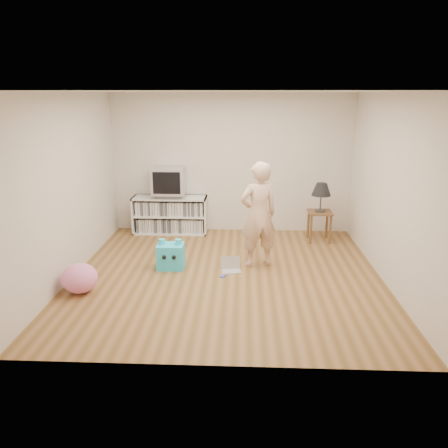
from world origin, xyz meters
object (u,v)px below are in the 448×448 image
at_px(crt_tv, 169,180).
at_px(laptop, 231,267).
at_px(plush_pink, 80,278).
at_px(plush_blue, 171,256).
at_px(person, 258,215).
at_px(media_unit, 170,215).
at_px(table_lamp, 321,190).
at_px(dvd_deck, 169,195).
at_px(side_table, 320,219).

height_order(crt_tv, laptop, crt_tv).
height_order(laptop, plush_pink, plush_pink).
xyz_separation_m(plush_blue, plush_pink, (-1.08, -0.90, 0.00)).
xyz_separation_m(laptop, plush_blue, (-0.92, 0.06, 0.14)).
bearing_deg(laptop, person, 19.90).
bearing_deg(plush_blue, person, 6.42).
relative_size(laptop, plush_pink, 0.69).
relative_size(media_unit, table_lamp, 2.72).
relative_size(dvd_deck, person, 0.28).
xyz_separation_m(side_table, plush_blue, (-2.47, -1.41, -0.22)).
bearing_deg(side_table, media_unit, 172.07).
height_order(crt_tv, table_lamp, crt_tv).
relative_size(crt_tv, plush_blue, 1.29).
xyz_separation_m(media_unit, person, (1.62, -1.63, 0.46)).
relative_size(table_lamp, plush_blue, 1.11).
distance_m(media_unit, person, 2.35).
xyz_separation_m(side_table, person, (-1.14, -1.24, 0.40)).
bearing_deg(person, plush_blue, -13.43).
xyz_separation_m(table_lamp, laptop, (-1.55, -1.47, -0.89)).
relative_size(side_table, table_lamp, 1.07).
bearing_deg(table_lamp, side_table, 0.00).
distance_m(laptop, plush_blue, 0.94).
bearing_deg(crt_tv, side_table, -7.54).
distance_m(media_unit, dvd_deck, 0.39).
xyz_separation_m(table_lamp, plush_blue, (-2.47, -1.41, -0.74)).
height_order(side_table, plush_blue, side_table).
height_order(table_lamp, plush_pink, table_lamp).
relative_size(media_unit, plush_blue, 3.01).
bearing_deg(dvd_deck, plush_blue, -80.58).
distance_m(dvd_deck, laptop, 2.31).
bearing_deg(side_table, table_lamp, 180.00).
height_order(crt_tv, plush_pink, crt_tv).
relative_size(dvd_deck, laptop, 1.39).
height_order(crt_tv, plush_blue, crt_tv).
relative_size(side_table, plush_blue, 1.18).
xyz_separation_m(dvd_deck, table_lamp, (2.77, -0.37, 0.21)).
xyz_separation_m(dvd_deck, laptop, (1.22, -1.84, -0.68)).
height_order(table_lamp, laptop, table_lamp).
height_order(dvd_deck, laptop, dvd_deck).
bearing_deg(person, laptop, 8.73).
xyz_separation_m(crt_tv, plush_pink, (-0.79, -2.68, -0.82)).
xyz_separation_m(crt_tv, side_table, (2.77, -0.37, -0.60)).
xyz_separation_m(dvd_deck, crt_tv, (0.00, -0.00, 0.29)).
height_order(side_table, plush_pink, side_table).
relative_size(dvd_deck, crt_tv, 0.75).
bearing_deg(plush_pink, plush_blue, 39.83).
height_order(side_table, table_lamp, table_lamp).
bearing_deg(dvd_deck, side_table, -7.61).
distance_m(side_table, person, 1.74).
bearing_deg(table_lamp, crt_tv, 172.46).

